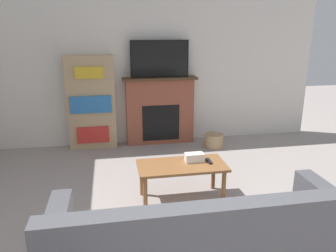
{
  "coord_description": "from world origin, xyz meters",
  "views": [
    {
      "loc": [
        -0.61,
        -1.32,
        1.99
      ],
      "look_at": [
        0.1,
        2.66,
        0.76
      ],
      "focal_mm": 35.0,
      "sensor_mm": 36.0,
      "label": 1
    }
  ],
  "objects": [
    {
      "name": "bookshelf",
      "position": [
        -0.93,
        4.15,
        0.77
      ],
      "size": [
        0.78,
        0.29,
        1.55
      ],
      "color": "tan",
      "rests_on": "ground_plane"
    },
    {
      "name": "fireplace",
      "position": [
        0.23,
        4.17,
        0.59
      ],
      "size": [
        1.27,
        0.28,
        1.17
      ],
      "color": "brown",
      "rests_on": "ground_plane"
    },
    {
      "name": "tissue_box",
      "position": [
        0.33,
        2.18,
        0.5
      ],
      "size": [
        0.22,
        0.12,
        0.1
      ],
      "color": "white",
      "rests_on": "coffee_table"
    },
    {
      "name": "wall_back",
      "position": [
        0.0,
        4.31,
        1.35
      ],
      "size": [
        6.11,
        0.06,
        2.7
      ],
      "color": "silver",
      "rests_on": "ground_plane"
    },
    {
      "name": "storage_basket",
      "position": [
        1.1,
        3.77,
        0.11
      ],
      "size": [
        0.33,
        0.33,
        0.23
      ],
      "color": "tan",
      "rests_on": "ground_plane"
    },
    {
      "name": "remote_control",
      "position": [
        0.5,
        2.13,
        0.46
      ],
      "size": [
        0.04,
        0.15,
        0.02
      ],
      "color": "black",
      "rests_on": "coffee_table"
    },
    {
      "name": "couch",
      "position": [
        0.04,
        0.78,
        0.3
      ],
      "size": [
        2.36,
        0.87,
        0.88
      ],
      "color": "#4C4C51",
      "rests_on": "ground_plane"
    },
    {
      "name": "coffee_table",
      "position": [
        0.17,
        2.12,
        0.39
      ],
      "size": [
        1.03,
        0.5,
        0.45
      ],
      "color": "brown",
      "rests_on": "ground_plane"
    },
    {
      "name": "tv",
      "position": [
        0.23,
        4.15,
        1.48
      ],
      "size": [
        0.98,
        0.03,
        0.61
      ],
      "color": "black",
      "rests_on": "fireplace"
    }
  ]
}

